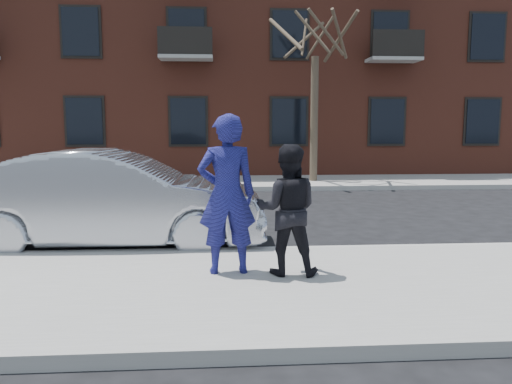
{
  "coord_description": "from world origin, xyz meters",
  "views": [
    {
      "loc": [
        1.33,
        -6.0,
        2.02
      ],
      "look_at": [
        1.77,
        0.4,
        1.18
      ],
      "focal_mm": 35.0,
      "sensor_mm": 36.0,
      "label": 1
    }
  ],
  "objects": [
    {
      "name": "ground",
      "position": [
        0.0,
        0.0,
        0.0
      ],
      "size": [
        100.0,
        100.0,
        0.0
      ],
      "primitive_type": "plane",
      "color": "black",
      "rests_on": "ground"
    },
    {
      "name": "near_sidewalk",
      "position": [
        0.0,
        -0.25,
        0.07
      ],
      "size": [
        50.0,
        3.5,
        0.15
      ],
      "primitive_type": "cube",
      "color": "gray",
      "rests_on": "ground"
    },
    {
      "name": "near_curb",
      "position": [
        0.0,
        1.55,
        0.07
      ],
      "size": [
        50.0,
        0.1,
        0.15
      ],
      "primitive_type": "cube",
      "color": "#999691",
      "rests_on": "ground"
    },
    {
      "name": "far_sidewalk",
      "position": [
        0.0,
        11.25,
        0.07
      ],
      "size": [
        50.0,
        3.5,
        0.15
      ],
      "primitive_type": "cube",
      "color": "gray",
      "rests_on": "ground"
    },
    {
      "name": "far_curb",
      "position": [
        0.0,
        9.45,
        0.07
      ],
      "size": [
        50.0,
        0.1,
        0.15
      ],
      "primitive_type": "cube",
      "color": "#999691",
      "rests_on": "ground"
    },
    {
      "name": "apartment_building",
      "position": [
        2.0,
        18.0,
        6.16
      ],
      "size": [
        24.3,
        10.3,
        12.3
      ],
      "color": "brown",
      "rests_on": "ground"
    },
    {
      "name": "street_tree",
      "position": [
        4.5,
        11.0,
        5.52
      ],
      "size": [
        3.6,
        3.6,
        6.8
      ],
      "color": "#382C21",
      "rests_on": "far_sidewalk"
    },
    {
      "name": "silver_sedan",
      "position": [
        -0.45,
        2.3,
        0.82
      ],
      "size": [
        4.99,
        1.81,
        1.64
      ],
      "primitive_type": "imported",
      "rotation": [
        0.0,
        0.0,
        1.56
      ],
      "color": "#999BA3",
      "rests_on": "ground"
    },
    {
      "name": "man_hoodie",
      "position": [
        1.39,
        0.27,
        1.16
      ],
      "size": [
        0.78,
        0.56,
        2.03
      ],
      "rotation": [
        0.0,
        0.0,
        3.23
      ],
      "color": "navy",
      "rests_on": "near_sidewalk"
    },
    {
      "name": "man_peacoat",
      "position": [
        2.15,
        0.16,
        0.98
      ],
      "size": [
        0.89,
        0.74,
        1.65
      ],
      "rotation": [
        0.0,
        0.0,
        3.0
      ],
      "color": "black",
      "rests_on": "near_sidewalk"
    }
  ]
}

